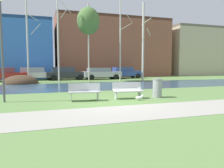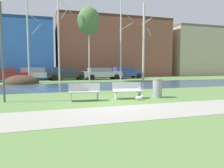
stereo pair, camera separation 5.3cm
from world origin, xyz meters
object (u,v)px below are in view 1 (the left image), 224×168
object	(u,v)px
trash_bin	(157,88)
parked_hatch_third_dark	(65,73)
bench_right	(128,90)
streetlamp	(1,31)
seagull	(140,98)
parked_van_nearest_red	(5,74)
parked_wagon_fourth_silver	(101,73)
parked_sedan_second_white	(35,74)
parked_suv_fifth_blue	(125,72)
bench_left	(85,91)

from	to	relation	value
trash_bin	parked_hatch_third_dark	bearing A→B (deg)	102.49
bench_right	streetlamp	size ratio (longest dim) A/B	0.33
seagull	parked_van_nearest_red	size ratio (longest dim) A/B	0.11
parked_wagon_fourth_silver	parked_sedan_second_white	bearing A→B (deg)	174.08
parked_van_nearest_red	trash_bin	bearing A→B (deg)	-57.05
parked_van_nearest_red	seagull	bearing A→B (deg)	-61.56
trash_bin	bench_right	bearing A→B (deg)	174.85
parked_wagon_fourth_silver	parked_suv_fifth_blue	size ratio (longest dim) A/B	1.06
bench_right	parked_wagon_fourth_silver	size ratio (longest dim) A/B	0.34
seagull	streetlamp	size ratio (longest dim) A/B	0.09
bench_left	parked_hatch_third_dark	xyz separation A→B (m)	(0.56, 15.48, 0.33)
bench_right	parked_suv_fifth_blue	xyz separation A→B (m)	(6.14, 16.19, 0.32)
bench_left	trash_bin	bearing A→B (deg)	-2.19
bench_left	trash_bin	distance (m)	4.03
streetlamp	parked_wagon_fourth_silver	size ratio (longest dim) A/B	1.04
bench_right	parked_sedan_second_white	world-z (taller)	parked_sedan_second_white
bench_left	bench_right	xyz separation A→B (m)	(2.32, 0.00, 0.00)
bench_left	trash_bin	world-z (taller)	trash_bin
bench_left	parked_van_nearest_red	size ratio (longest dim) A/B	0.37
seagull	parked_hatch_third_dark	bearing A→B (deg)	97.50
parked_van_nearest_red	parked_wagon_fourth_silver	distance (m)	10.84
trash_bin	bench_left	bearing A→B (deg)	177.81
bench_left	bench_right	world-z (taller)	same
bench_right	trash_bin	distance (m)	1.71
parked_van_nearest_red	parked_sedan_second_white	xyz separation A→B (m)	(3.01, 0.91, -0.01)
bench_right	streetlamp	world-z (taller)	streetlamp
bench_left	seagull	bearing A→B (deg)	-14.80
bench_left	seagull	distance (m)	2.81
bench_left	parked_van_nearest_red	world-z (taller)	parked_van_nearest_red
parked_hatch_third_dark	parked_suv_fifth_blue	xyz separation A→B (m)	(7.90, 0.71, -0.01)
parked_van_nearest_red	parked_hatch_third_dark	xyz separation A→B (m)	(6.48, 0.30, 0.00)
trash_bin	seagull	world-z (taller)	trash_bin
trash_bin	parked_wagon_fourth_silver	bearing A→B (deg)	86.66
bench_right	parked_suv_fifth_blue	size ratio (longest dim) A/B	0.36
parked_sedan_second_white	bench_left	bearing A→B (deg)	-79.79
parked_hatch_third_dark	bench_left	bearing A→B (deg)	-92.08
parked_wagon_fourth_silver	parked_suv_fifth_blue	bearing A→B (deg)	14.37
trash_bin	parked_hatch_third_dark	world-z (taller)	parked_hatch_third_dark
bench_right	parked_suv_fifth_blue	bearing A→B (deg)	69.22
bench_right	parked_van_nearest_red	distance (m)	17.27
seagull	parked_suv_fifth_blue	distance (m)	17.87
trash_bin	seagull	distance (m)	1.50
parked_sedan_second_white	parked_wagon_fourth_silver	world-z (taller)	parked_sedan_second_white
streetlamp	bench_right	bearing A→B (deg)	-7.30
parked_van_nearest_red	parked_wagon_fourth_silver	world-z (taller)	parked_van_nearest_red
bench_left	parked_suv_fifth_blue	bearing A→B (deg)	62.39
parked_wagon_fourth_silver	parked_suv_fifth_blue	xyz separation A→B (m)	(3.54, 0.91, 0.03)
seagull	parked_hatch_third_dark	distance (m)	16.35
bench_right	parked_van_nearest_red	xyz separation A→B (m)	(-8.24, 15.18, 0.33)
seagull	parked_wagon_fourth_silver	distance (m)	16.16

